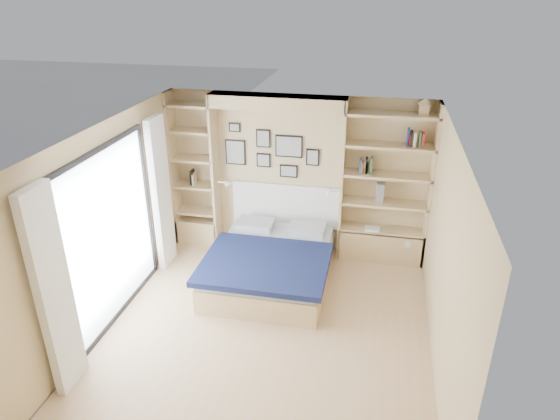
# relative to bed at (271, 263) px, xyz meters

# --- Properties ---
(ground) EXTENTS (4.50, 4.50, 0.00)m
(ground) POSITION_rel_bed_xyz_m (0.20, -1.13, -0.28)
(ground) COLOR tan
(ground) RESTS_ON ground
(room_shell) EXTENTS (4.50, 4.50, 4.50)m
(room_shell) POSITION_rel_bed_xyz_m (-0.19, 0.39, 0.80)
(room_shell) COLOR tan
(room_shell) RESTS_ON ground
(bed) EXTENTS (1.72, 2.18, 1.07)m
(bed) POSITION_rel_bed_xyz_m (0.00, 0.00, 0.00)
(bed) COLOR tan
(bed) RESTS_ON ground
(photo_gallery) EXTENTS (1.48, 0.02, 0.82)m
(photo_gallery) POSITION_rel_bed_xyz_m (-0.25, 1.09, 1.33)
(photo_gallery) COLOR black
(photo_gallery) RESTS_ON ground
(reading_lamps) EXTENTS (1.92, 0.12, 0.15)m
(reading_lamps) POSITION_rel_bed_xyz_m (-0.10, 0.87, 0.83)
(reading_lamps) COLOR silver
(reading_lamps) RESTS_ON ground
(shelf_decor) EXTENTS (3.56, 0.23, 2.03)m
(shelf_decor) POSITION_rel_bed_xyz_m (1.31, 0.94, 1.42)
(shelf_decor) COLOR #9B3716
(shelf_decor) RESTS_ON ground
(deck) EXTENTS (3.20, 4.00, 0.05)m
(deck) POSITION_rel_bed_xyz_m (-3.40, -1.13, -0.28)
(deck) COLOR #6C5D50
(deck) RESTS_ON ground
(deck_chair) EXTENTS (0.61, 0.86, 0.79)m
(deck_chair) POSITION_rel_bed_xyz_m (-3.46, -0.39, 0.10)
(deck_chair) COLOR tan
(deck_chair) RESTS_ON ground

